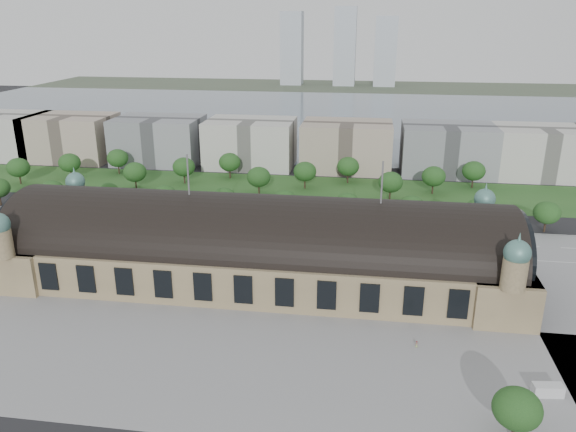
# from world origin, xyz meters

# --- Properties ---
(ground) EXTENTS (900.00, 900.00, 0.00)m
(ground) POSITION_xyz_m (0.00, 0.00, 0.00)
(ground) COLOR black
(ground) RESTS_ON ground
(station) EXTENTS (150.00, 48.40, 44.30)m
(station) POSITION_xyz_m (0.00, 0.00, 10.28)
(station) COLOR #98835E
(station) RESTS_ON ground
(plaza_south) EXTENTS (190.00, 48.00, 0.12)m
(plaza_south) POSITION_xyz_m (10.00, -44.00, 0.00)
(plaza_south) COLOR gray
(plaza_south) RESTS_ON ground
(road_slab) EXTENTS (260.00, 26.00, 0.10)m
(road_slab) POSITION_xyz_m (-20.00, 38.00, 0.00)
(road_slab) COLOR black
(road_slab) RESTS_ON ground
(grass_belt) EXTENTS (300.00, 45.00, 0.10)m
(grass_belt) POSITION_xyz_m (-15.00, 93.00, 0.00)
(grass_belt) COLOR #255120
(grass_belt) RESTS_ON ground
(petrol_station) EXTENTS (14.00, 13.00, 5.05)m
(petrol_station) POSITION_xyz_m (-53.91, 65.28, 2.95)
(petrol_station) COLOR #C6490B
(petrol_station) RESTS_ON ground
(lake) EXTENTS (700.00, 320.00, 0.08)m
(lake) POSITION_xyz_m (0.00, 298.00, 0.00)
(lake) COLOR slate
(lake) RESTS_ON ground
(far_shore) EXTENTS (700.00, 120.00, 0.14)m
(far_shore) POSITION_xyz_m (0.00, 498.00, 0.00)
(far_shore) COLOR #44513D
(far_shore) RESTS_ON ground
(far_tower_left) EXTENTS (24.00, 24.00, 80.00)m
(far_tower_left) POSITION_xyz_m (-60.00, 508.00, 40.00)
(far_tower_left) COLOR #9EA8B2
(far_tower_left) RESTS_ON ground
(far_tower_mid) EXTENTS (24.00, 24.00, 85.00)m
(far_tower_mid) POSITION_xyz_m (0.00, 508.00, 42.50)
(far_tower_mid) COLOR #9EA8B2
(far_tower_mid) RESTS_ON ground
(far_tower_right) EXTENTS (24.00, 24.00, 75.00)m
(far_tower_right) POSITION_xyz_m (45.00, 508.00, 37.50)
(far_tower_right) COLOR #9EA8B2
(far_tower_right) RESTS_ON ground
(office_0) EXTENTS (45.00, 32.00, 24.00)m
(office_0) POSITION_xyz_m (-170.00, 133.00, 12.00)
(office_0) COLOR #B4B2AB
(office_0) RESTS_ON ground
(office_1) EXTENTS (45.00, 32.00, 24.00)m
(office_1) POSITION_xyz_m (-130.00, 133.00, 12.00)
(office_1) COLOR tan
(office_1) RESTS_ON ground
(office_2) EXTENTS (45.00, 32.00, 24.00)m
(office_2) POSITION_xyz_m (-80.00, 133.00, 12.00)
(office_2) COLOR gray
(office_2) RESTS_ON ground
(office_3) EXTENTS (45.00, 32.00, 24.00)m
(office_3) POSITION_xyz_m (-30.00, 133.00, 12.00)
(office_3) COLOR #B4B2AB
(office_3) RESTS_ON ground
(office_4) EXTENTS (45.00, 32.00, 24.00)m
(office_4) POSITION_xyz_m (20.00, 133.00, 12.00)
(office_4) COLOR tan
(office_4) RESTS_ON ground
(office_5) EXTENTS (45.00, 32.00, 24.00)m
(office_5) POSITION_xyz_m (70.00, 133.00, 12.00)
(office_5) COLOR gray
(office_5) RESTS_ON ground
(office_6) EXTENTS (45.00, 32.00, 24.00)m
(office_6) POSITION_xyz_m (115.00, 133.00, 12.00)
(office_6) COLOR #B4B2AB
(office_6) RESTS_ON ground
(tree_row_1) EXTENTS (9.60, 9.60, 11.52)m
(tree_row_1) POSITION_xyz_m (-96.00, 53.00, 7.43)
(tree_row_1) COLOR #2D2116
(tree_row_1) RESTS_ON ground
(tree_row_2) EXTENTS (9.60, 9.60, 11.52)m
(tree_row_2) POSITION_xyz_m (-72.00, 53.00, 7.43)
(tree_row_2) COLOR #2D2116
(tree_row_2) RESTS_ON ground
(tree_row_3) EXTENTS (9.60, 9.60, 11.52)m
(tree_row_3) POSITION_xyz_m (-48.00, 53.00, 7.43)
(tree_row_3) COLOR #2D2116
(tree_row_3) RESTS_ON ground
(tree_row_4) EXTENTS (9.60, 9.60, 11.52)m
(tree_row_4) POSITION_xyz_m (-24.00, 53.00, 7.43)
(tree_row_4) COLOR #2D2116
(tree_row_4) RESTS_ON ground
(tree_row_5) EXTENTS (9.60, 9.60, 11.52)m
(tree_row_5) POSITION_xyz_m (0.00, 53.00, 7.43)
(tree_row_5) COLOR #2D2116
(tree_row_5) RESTS_ON ground
(tree_row_6) EXTENTS (9.60, 9.60, 11.52)m
(tree_row_6) POSITION_xyz_m (24.00, 53.00, 7.43)
(tree_row_6) COLOR #2D2116
(tree_row_6) RESTS_ON ground
(tree_row_7) EXTENTS (9.60, 9.60, 11.52)m
(tree_row_7) POSITION_xyz_m (48.00, 53.00, 7.43)
(tree_row_7) COLOR #2D2116
(tree_row_7) RESTS_ON ground
(tree_row_8) EXTENTS (9.60, 9.60, 11.52)m
(tree_row_8) POSITION_xyz_m (72.00, 53.00, 7.43)
(tree_row_8) COLOR #2D2116
(tree_row_8) RESTS_ON ground
(tree_row_9) EXTENTS (9.60, 9.60, 11.52)m
(tree_row_9) POSITION_xyz_m (96.00, 53.00, 7.43)
(tree_row_9) COLOR #2D2116
(tree_row_9) RESTS_ON ground
(tree_belt_0) EXTENTS (10.40, 10.40, 12.48)m
(tree_belt_0) POSITION_xyz_m (-130.00, 83.00, 8.05)
(tree_belt_0) COLOR #2D2116
(tree_belt_0) RESTS_ON ground
(tree_belt_1) EXTENTS (10.40, 10.40, 12.48)m
(tree_belt_1) POSITION_xyz_m (-111.00, 95.00, 8.05)
(tree_belt_1) COLOR #2D2116
(tree_belt_1) RESTS_ON ground
(tree_belt_2) EXTENTS (10.40, 10.40, 12.48)m
(tree_belt_2) POSITION_xyz_m (-92.00, 107.00, 8.05)
(tree_belt_2) COLOR #2D2116
(tree_belt_2) RESTS_ON ground
(tree_belt_3) EXTENTS (10.40, 10.40, 12.48)m
(tree_belt_3) POSITION_xyz_m (-73.00, 83.00, 8.05)
(tree_belt_3) COLOR #2D2116
(tree_belt_3) RESTS_ON ground
(tree_belt_4) EXTENTS (10.40, 10.40, 12.48)m
(tree_belt_4) POSITION_xyz_m (-54.00, 95.00, 8.05)
(tree_belt_4) COLOR #2D2116
(tree_belt_4) RESTS_ON ground
(tree_belt_5) EXTENTS (10.40, 10.40, 12.48)m
(tree_belt_5) POSITION_xyz_m (-35.00, 107.00, 8.05)
(tree_belt_5) COLOR #2D2116
(tree_belt_5) RESTS_ON ground
(tree_belt_6) EXTENTS (10.40, 10.40, 12.48)m
(tree_belt_6) POSITION_xyz_m (-16.00, 83.00, 8.05)
(tree_belt_6) COLOR #2D2116
(tree_belt_6) RESTS_ON ground
(tree_belt_7) EXTENTS (10.40, 10.40, 12.48)m
(tree_belt_7) POSITION_xyz_m (3.00, 95.00, 8.05)
(tree_belt_7) COLOR #2D2116
(tree_belt_7) RESTS_ON ground
(tree_belt_8) EXTENTS (10.40, 10.40, 12.48)m
(tree_belt_8) POSITION_xyz_m (22.00, 107.00, 8.05)
(tree_belt_8) COLOR #2D2116
(tree_belt_8) RESTS_ON ground
(tree_belt_9) EXTENTS (10.40, 10.40, 12.48)m
(tree_belt_9) POSITION_xyz_m (41.00, 83.00, 8.05)
(tree_belt_9) COLOR #2D2116
(tree_belt_9) RESTS_ON ground
(tree_belt_10) EXTENTS (10.40, 10.40, 12.48)m
(tree_belt_10) POSITION_xyz_m (60.00, 95.00, 8.05)
(tree_belt_10) COLOR #2D2116
(tree_belt_10) RESTS_ON ground
(tree_belt_11) EXTENTS (10.40, 10.40, 12.48)m
(tree_belt_11) POSITION_xyz_m (79.00, 107.00, 8.05)
(tree_belt_11) COLOR #2D2116
(tree_belt_11) RESTS_ON ground
(tree_plaza_s) EXTENTS (9.00, 9.00, 10.64)m
(tree_plaza_s) POSITION_xyz_m (60.00, -60.00, 6.80)
(tree_plaza_s) COLOR #2D2116
(tree_plaza_s) RESTS_ON ground
(traffic_car_1) EXTENTS (4.16, 1.82, 1.33)m
(traffic_car_1) POSITION_xyz_m (-76.97, 38.26, 0.66)
(traffic_car_1) COLOR gray
(traffic_car_1) RESTS_ON ground
(traffic_car_3) EXTENTS (5.39, 2.59, 1.51)m
(traffic_car_3) POSITION_xyz_m (-14.60, 39.57, 0.76)
(traffic_car_3) COLOR maroon
(traffic_car_3) RESTS_ON ground
(traffic_car_4) EXTENTS (3.78, 1.62, 1.27)m
(traffic_car_4) POSITION_xyz_m (-2.32, 32.18, 0.64)
(traffic_car_4) COLOR #1C1946
(traffic_car_4) RESTS_ON ground
(traffic_car_5) EXTENTS (4.53, 2.03, 1.44)m
(traffic_car_5) POSITION_xyz_m (46.51, 42.64, 0.72)
(traffic_car_5) COLOR slate
(traffic_car_5) RESTS_ON ground
(traffic_car_6) EXTENTS (6.20, 3.41, 1.64)m
(traffic_car_6) POSITION_xyz_m (63.06, 27.18, 0.82)
(traffic_car_6) COLOR silver
(traffic_car_6) RESTS_ON ground
(parked_car_0) EXTENTS (5.10, 3.58, 1.59)m
(parked_car_0) POSITION_xyz_m (-80.00, 21.00, 0.80)
(parked_car_0) COLOR black
(parked_car_0) RESTS_ON ground
(parked_car_1) EXTENTS (5.89, 4.72, 1.49)m
(parked_car_1) POSITION_xyz_m (-65.18, 21.00, 0.74)
(parked_car_1) COLOR maroon
(parked_car_1) RESTS_ON ground
(parked_car_2) EXTENTS (5.47, 3.87, 1.47)m
(parked_car_2) POSITION_xyz_m (-40.99, 21.00, 0.74)
(parked_car_2) COLOR #1E1A49
(parked_car_2) RESTS_ON ground
(parked_car_3) EXTENTS (4.40, 3.84, 1.43)m
(parked_car_3) POSITION_xyz_m (-64.51, 25.00, 0.72)
(parked_car_3) COLOR slate
(parked_car_3) RESTS_ON ground
(parked_car_4) EXTENTS (4.06, 3.70, 1.35)m
(parked_car_4) POSITION_xyz_m (-29.06, 21.76, 0.67)
(parked_car_4) COLOR silver
(parked_car_4) RESTS_ON ground
(parked_car_5) EXTENTS (5.39, 4.91, 1.40)m
(parked_car_5) POSITION_xyz_m (-40.30, 21.65, 0.70)
(parked_car_5) COLOR #95959D
(parked_car_5) RESTS_ON ground
(parked_car_6) EXTENTS (5.87, 5.17, 1.63)m
(parked_car_6) POSITION_xyz_m (-40.73, 21.00, 0.81)
(parked_car_6) COLOR black
(parked_car_6) RESTS_ON ground
(bus_west) EXTENTS (13.66, 4.16, 3.75)m
(bus_west) POSITION_xyz_m (-24.95, 27.00, 1.87)
(bus_west) COLOR red
(bus_west) RESTS_ON ground
(bus_mid) EXTENTS (11.29, 3.32, 3.11)m
(bus_mid) POSITION_xyz_m (-4.12, 28.00, 1.55)
(bus_mid) COLOR silver
(bus_mid) RESTS_ON ground
(bus_east) EXTENTS (11.63, 3.15, 3.21)m
(bus_east) POSITION_xyz_m (24.89, 32.00, 1.61)
(bus_east) COLOR #BAB2AC
(bus_east) RESTS_ON ground
(van_south) EXTENTS (6.39, 3.16, 2.66)m
(van_south) POSITION_xyz_m (69.71, -45.77, 1.27)
(van_south) COLOR silver
(van_south) RESTS_ON ground
(pedestrian_0) EXTENTS (0.81, 0.47, 1.65)m
(pedestrian_0) POSITION_xyz_m (44.43, -31.25, 0.83)
(pedestrian_0) COLOR gray
(pedestrian_0) RESTS_ON ground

